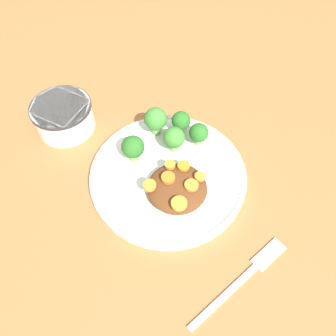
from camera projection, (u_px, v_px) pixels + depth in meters
ground_plane at (168, 178)px, 0.60m from camera, size 4.00×4.00×0.00m
plate at (168, 174)px, 0.59m from camera, size 0.28×0.28×0.02m
dip_bowl at (63, 115)px, 0.65m from camera, size 0.12×0.12×0.06m
stew_mound at (177, 188)px, 0.56m from camera, size 0.10×0.10×0.03m
broccoli_floret_0 at (174, 138)px, 0.60m from camera, size 0.04×0.04×0.05m
broccoli_floret_1 at (156, 120)px, 0.62m from camera, size 0.04×0.04×0.06m
broccoli_floret_2 at (133, 148)px, 0.58m from camera, size 0.04×0.04×0.05m
broccoli_floret_3 at (181, 121)px, 0.62m from camera, size 0.04×0.04×0.05m
broccoli_floret_4 at (199, 133)px, 0.61m from camera, size 0.04×0.04×0.05m
carrot_slice_0 at (179, 203)px, 0.52m from camera, size 0.03×0.03×0.01m
carrot_slice_1 at (189, 187)px, 0.54m from camera, size 0.02×0.02×0.01m
carrot_slice_2 at (168, 178)px, 0.55m from camera, size 0.02×0.02×0.01m
carrot_slice_3 at (184, 166)px, 0.56m from camera, size 0.02×0.02×0.01m
carrot_slice_4 at (169, 166)px, 0.56m from camera, size 0.02×0.02×0.01m
carrot_slice_5 at (200, 177)px, 0.55m from camera, size 0.02×0.02×0.00m
carrot_slice_6 at (150, 185)px, 0.54m from camera, size 0.02×0.02×0.01m
fork at (248, 274)px, 0.50m from camera, size 0.20×0.02×0.01m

